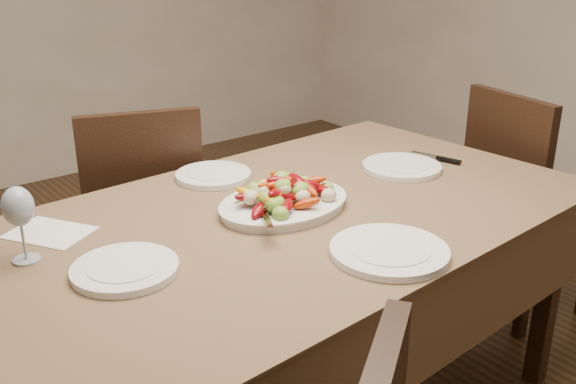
# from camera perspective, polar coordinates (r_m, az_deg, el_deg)

# --- Properties ---
(dining_table) EXTENTS (1.89, 1.13, 0.76)m
(dining_table) POSITION_cam_1_polar(r_m,az_deg,el_deg) (2.02, 0.00, -11.70)
(dining_table) COLOR brown
(dining_table) RESTS_ON ground
(chair_far) EXTENTS (0.54, 0.54, 0.95)m
(chair_far) POSITION_cam_1_polar(r_m,az_deg,el_deg) (2.55, -12.87, -2.46)
(chair_far) COLOR black
(chair_far) RESTS_ON ground
(chair_right) EXTENTS (0.50, 0.50, 0.95)m
(chair_right) POSITION_cam_1_polar(r_m,az_deg,el_deg) (2.82, 20.95, -0.96)
(chair_right) COLOR black
(chair_right) RESTS_ON ground
(serving_platter) EXTENTS (0.41, 0.31, 0.02)m
(serving_platter) POSITION_cam_1_polar(r_m,az_deg,el_deg) (1.86, -0.37, -1.21)
(serving_platter) COLOR white
(serving_platter) RESTS_ON dining_table
(roasted_vegetables) EXTENTS (0.34, 0.24, 0.09)m
(roasted_vegetables) POSITION_cam_1_polar(r_m,az_deg,el_deg) (1.84, -0.38, 0.43)
(roasted_vegetables) COLOR #700509
(roasted_vegetables) RESTS_ON serving_platter
(serving_spoon) EXTENTS (0.27, 0.19, 0.03)m
(serving_spoon) POSITION_cam_1_polar(r_m,az_deg,el_deg) (1.78, -1.17, -1.00)
(serving_spoon) COLOR #9EA0A8
(serving_spoon) RESTS_ON serving_platter
(plate_left) EXTENTS (0.25, 0.25, 0.02)m
(plate_left) POSITION_cam_1_polar(r_m,az_deg,el_deg) (1.56, -14.28, -6.67)
(plate_left) COLOR white
(plate_left) RESTS_ON dining_table
(plate_right) EXTENTS (0.27, 0.27, 0.02)m
(plate_right) POSITION_cam_1_polar(r_m,az_deg,el_deg) (2.21, 10.07, 2.19)
(plate_right) COLOR white
(plate_right) RESTS_ON dining_table
(plate_far) EXTENTS (0.25, 0.25, 0.02)m
(plate_far) POSITION_cam_1_polar(r_m,az_deg,el_deg) (2.12, -6.65, 1.48)
(plate_far) COLOR white
(plate_far) RESTS_ON dining_table
(plate_near) EXTENTS (0.30, 0.30, 0.02)m
(plate_near) POSITION_cam_1_polar(r_m,az_deg,el_deg) (1.62, 8.99, -5.24)
(plate_near) COLOR white
(plate_near) RESTS_ON dining_table
(wine_glass) EXTENTS (0.08, 0.08, 0.20)m
(wine_glass) POSITION_cam_1_polar(r_m,az_deg,el_deg) (1.65, -22.68, -2.52)
(wine_glass) COLOR #8C99A5
(wine_glass) RESTS_ON dining_table
(menu_card) EXTENTS (0.24, 0.26, 0.00)m
(menu_card) POSITION_cam_1_polar(r_m,az_deg,el_deg) (1.83, -20.41, -3.40)
(menu_card) COLOR silver
(menu_card) RESTS_ON dining_table
(table_knife) EXTENTS (0.06, 0.20, 0.01)m
(table_knife) POSITION_cam_1_polar(r_m,az_deg,el_deg) (2.34, 13.18, 2.93)
(table_knife) COLOR #9EA0A8
(table_knife) RESTS_ON dining_table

